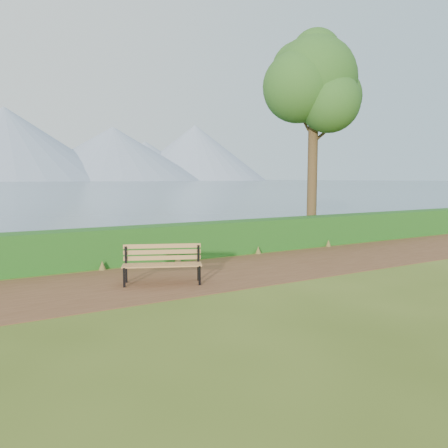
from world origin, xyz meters
TOP-DOWN VIEW (x-y plane):
  - ground at (0.00, 0.00)m, footprint 140.00×140.00m
  - path at (0.00, 0.30)m, footprint 40.00×3.40m
  - hedge at (0.00, 2.60)m, footprint 32.00×0.85m
  - bench at (-2.39, -0.01)m, footprint 1.78×1.13m
  - tree at (4.78, 3.26)m, footprint 3.96×3.30m

SIDE VIEW (x-z plane):
  - ground at x=0.00m, z-range 0.00..0.00m
  - path at x=0.00m, z-range 0.00..0.01m
  - bench at x=-2.39m, z-range 0.07..0.93m
  - hedge at x=0.00m, z-range 0.00..1.00m
  - tree at x=4.78m, z-range 1.85..9.47m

